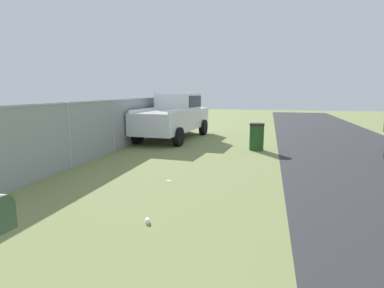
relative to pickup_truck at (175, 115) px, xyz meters
name	(u,v)px	position (x,y,z in m)	size (l,w,h in m)	color
pickup_truck	(175,115)	(0.00, 0.00, 0.00)	(5.60, 2.44, 2.09)	silver
trash_bin	(257,137)	(-2.26, -3.85, -0.60)	(0.55, 0.55, 1.01)	#1E4C1E
fence_section	(94,128)	(-5.06, 1.22, -0.09)	(18.87, 0.07, 1.89)	#9EA3A8
litter_wrapper_by_mailbox	(169,180)	(-6.99, -1.91, -1.10)	(0.12, 0.08, 0.01)	silver
litter_cup_far_scatter	(148,221)	(-9.53, -2.35, -1.06)	(0.08, 0.08, 0.10)	white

